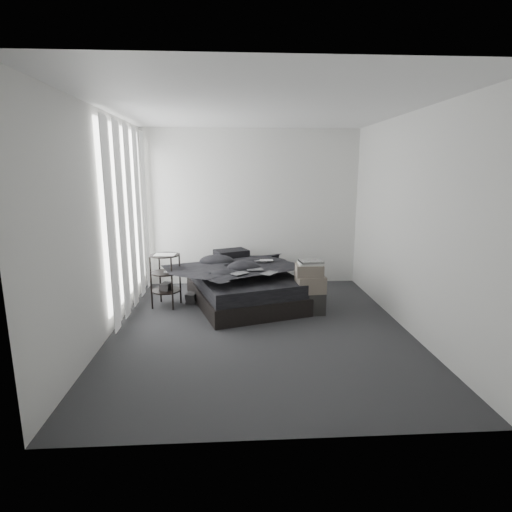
{
  "coord_description": "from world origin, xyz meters",
  "views": [
    {
      "loc": [
        -0.32,
        -4.65,
        1.92
      ],
      "look_at": [
        0.0,
        0.8,
        0.75
      ],
      "focal_mm": 28.0,
      "sensor_mm": 36.0,
      "label": 1
    }
  ],
  "objects": [
    {
      "name": "box_lower",
      "position": [
        0.72,
        0.53,
        0.15
      ],
      "size": [
        0.41,
        0.32,
        0.3
      ],
      "primitive_type": "cube",
      "rotation": [
        0.0,
        0.0,
        0.01
      ],
      "color": "black",
      "rests_on": "floor"
    },
    {
      "name": "wall_right",
      "position": [
        1.8,
        0.0,
        1.3
      ],
      "size": [
        0.01,
        4.2,
        2.6
      ],
      "primitive_type": "cube",
      "color": "silver",
      "rests_on": "ground"
    },
    {
      "name": "mattress",
      "position": [
        -0.17,
        1.02,
        0.34
      ],
      "size": [
        1.76,
        2.04,
        0.19
      ],
      "primitive_type": "cube",
      "rotation": [
        0.0,
        0.0,
        0.3
      ],
      "color": "black",
      "rests_on": "bed"
    },
    {
      "name": "wall_back",
      "position": [
        0.0,
        2.1,
        1.3
      ],
      "size": [
        3.6,
        0.01,
        2.6
      ],
      "primitive_type": "cube",
      "color": "silver",
      "rests_on": "ground"
    },
    {
      "name": "papers",
      "position": [
        -1.28,
        0.92,
        0.76
      ],
      "size": [
        0.3,
        0.23,
        0.02
      ],
      "primitive_type": "cube",
      "rotation": [
        0.0,
        0.0,
        -0.06
      ],
      "color": "white",
      "rests_on": "side_stand"
    },
    {
      "name": "curtain_left",
      "position": [
        -1.73,
        0.9,
        1.28
      ],
      "size": [
        0.06,
        2.12,
        2.48
      ],
      "primitive_type": "cube",
      "color": "white",
      "rests_on": "wall_left"
    },
    {
      "name": "comic_c",
      "position": [
        0.16,
        0.48,
        0.66
      ],
      "size": [
        0.26,
        0.27,
        0.01
      ],
      "primitive_type": "cube",
      "rotation": [
        0.0,
        0.0,
        0.91
      ],
      "color": "black",
      "rests_on": "duvet"
    },
    {
      "name": "side_stand",
      "position": [
        -1.29,
        0.93,
        0.38
      ],
      "size": [
        0.49,
        0.49,
        0.75
      ],
      "primitive_type": "cylinder",
      "rotation": [
        0.0,
        0.0,
        -0.23
      ],
      "color": "black",
      "rests_on": "floor"
    },
    {
      "name": "comic_b",
      "position": [
        -0.02,
        0.7,
        0.65
      ],
      "size": [
        0.24,
        0.17,
        0.01
      ],
      "primitive_type": "cube",
      "rotation": [
        0.0,
        0.0,
        0.09
      ],
      "color": "black",
      "rests_on": "duvet"
    },
    {
      "name": "duvet",
      "position": [
        -0.15,
        0.98,
        0.54
      ],
      "size": [
        1.71,
        1.85,
        0.21
      ],
      "primitive_type": "imported",
      "rotation": [
        0.0,
        0.0,
        0.3
      ],
      "color": "black",
      "rests_on": "mattress"
    },
    {
      "name": "comic_a",
      "position": [
        -0.24,
        0.5,
        0.65
      ],
      "size": [
        0.27,
        0.26,
        0.01
      ],
      "primitive_type": "cube",
      "rotation": [
        0.0,
        0.0,
        0.68
      ],
      "color": "black",
      "rests_on": "duvet"
    },
    {
      "name": "bed",
      "position": [
        -0.17,
        1.02,
        0.12
      ],
      "size": [
        1.82,
        2.11,
        0.24
      ],
      "primitive_type": "cube",
      "rotation": [
        0.0,
        0.0,
        0.3
      ],
      "color": "black",
      "rests_on": "floor"
    },
    {
      "name": "wall_front",
      "position": [
        0.0,
        -2.1,
        1.3
      ],
      "size": [
        3.6,
        0.01,
        2.6
      ],
      "primitive_type": "cube",
      "color": "silver",
      "rests_on": "ground"
    },
    {
      "name": "laptop",
      "position": [
        0.14,
        1.16,
        0.65
      ],
      "size": [
        0.29,
        0.19,
        0.02
      ],
      "primitive_type": "imported",
      "rotation": [
        0.0,
        0.0,
        -0.02
      ],
      "color": "silver",
      "rests_on": "duvet"
    },
    {
      "name": "floor",
      "position": [
        0.0,
        0.0,
        0.0
      ],
      "size": [
        3.6,
        4.2,
        0.01
      ],
      "primitive_type": "cube",
      "color": "#2D2D2F",
      "rests_on": "ground"
    },
    {
      "name": "art_book_snake",
      "position": [
        0.72,
        0.52,
        0.73
      ],
      "size": [
        0.32,
        0.27,
        0.03
      ],
      "primitive_type": "cube",
      "rotation": [
        0.0,
        0.0,
        0.11
      ],
      "color": "silver",
      "rests_on": "art_book_white"
    },
    {
      "name": "wall_left",
      "position": [
        -1.8,
        0.0,
        1.3
      ],
      "size": [
        0.01,
        4.2,
        2.6
      ],
      "primitive_type": "cube",
      "color": "silver",
      "rests_on": "ground"
    },
    {
      "name": "art_book_white",
      "position": [
        0.72,
        0.53,
        0.7
      ],
      "size": [
        0.31,
        0.25,
        0.03
      ],
      "primitive_type": "cube",
      "rotation": [
        0.0,
        0.0,
        0.01
      ],
      "color": "silver",
      "rests_on": "box_upper"
    },
    {
      "name": "pillow_lower",
      "position": [
        -0.41,
        1.67,
        0.5
      ],
      "size": [
        0.62,
        0.51,
        0.12
      ],
      "primitive_type": "cube",
      "rotation": [
        0.0,
        0.0,
        0.3
      ],
      "color": "black",
      "rests_on": "mattress"
    },
    {
      "name": "box_mid",
      "position": [
        0.72,
        0.52,
        0.41
      ],
      "size": [
        0.4,
        0.33,
        0.23
      ],
      "primitive_type": "cube",
      "rotation": [
        0.0,
        0.0,
        0.08
      ],
      "color": "#6F6457",
      "rests_on": "box_lower"
    },
    {
      "name": "ceiling",
      "position": [
        0.0,
        0.0,
        2.6
      ],
      "size": [
        3.6,
        4.2,
        0.01
      ],
      "primitive_type": "cube",
      "color": "white",
      "rests_on": "ground"
    },
    {
      "name": "window_left",
      "position": [
        -1.78,
        0.9,
        1.35
      ],
      "size": [
        0.02,
        2.0,
        2.3
      ],
      "primitive_type": "cube",
      "color": "white",
      "rests_on": "wall_left"
    },
    {
      "name": "floor_books",
      "position": [
        -0.94,
        1.06,
        0.07
      ],
      "size": [
        0.16,
        0.21,
        0.14
      ],
      "primitive_type": "cube",
      "rotation": [
        0.0,
        0.0,
        -0.12
      ],
      "color": "black",
      "rests_on": "floor"
    },
    {
      "name": "pillow_upper",
      "position": [
        -0.35,
        1.67,
        0.61
      ],
      "size": [
        0.6,
        0.52,
        0.11
      ],
      "primitive_type": "cube",
      "rotation": [
        0.0,
        0.0,
        0.4
      ],
      "color": "black",
      "rests_on": "pillow_lower"
    },
    {
      "name": "box_upper",
      "position": [
        0.71,
        0.53,
        0.6
      ],
      "size": [
        0.37,
        0.3,
        0.16
      ],
      "primitive_type": "cube",
      "rotation": [
        0.0,
        0.0,
        -0.04
      ],
      "color": "#6F6457",
      "rests_on": "box_mid"
    }
  ]
}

